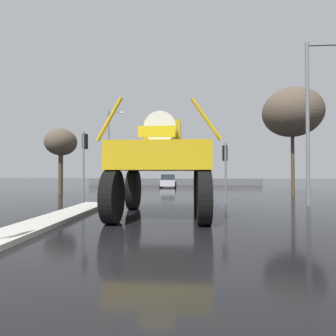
{
  "coord_description": "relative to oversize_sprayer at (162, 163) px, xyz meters",
  "views": [
    {
      "loc": [
        0.96,
        -4.77,
        1.68
      ],
      "look_at": [
        0.32,
        8.06,
        1.93
      ],
      "focal_mm": 28.18,
      "sensor_mm": 36.0,
      "label": 1
    }
  ],
  "objects": [
    {
      "name": "ground_plane",
      "position": [
        -0.22,
        12.35,
        -2.09
      ],
      "size": [
        120.0,
        120.0,
        0.0
      ],
      "primitive_type": "plane",
      "color": "black"
    },
    {
      "name": "median_island",
      "position": [
        -3.7,
        -1.13,
        -2.01
      ],
      "size": [
        1.21,
        8.89,
        0.15
      ],
      "primitive_type": "cube",
      "color": "#B2AFA8",
      "rests_on": "ground"
    },
    {
      "name": "oversize_sprayer",
      "position": [
        0.0,
        0.0,
        0.0
      ],
      "size": [
        4.14,
        5.37,
        4.2
      ],
      "rotation": [
        0.0,
        0.0,
        1.55
      ],
      "color": "black",
      "rests_on": "ground"
    },
    {
      "name": "sedan_ahead",
      "position": [
        -0.8,
        21.1,
        -1.37
      ],
      "size": [
        1.89,
        4.11,
        1.52
      ],
      "rotation": [
        0.0,
        0.0,
        1.57
      ],
      "color": "#B7B7BF",
      "rests_on": "ground"
    },
    {
      "name": "traffic_signal_near_left",
      "position": [
        -4.69,
        4.09,
        0.82
      ],
      "size": [
        0.24,
        0.54,
        3.98
      ],
      "color": "slate",
      "rests_on": "ground"
    },
    {
      "name": "traffic_signal_near_right",
      "position": [
        3.14,
        4.1,
        0.31
      ],
      "size": [
        0.24,
        0.54,
        3.3
      ],
      "color": "slate",
      "rests_on": "ground"
    },
    {
      "name": "traffic_signal_far_left",
      "position": [
        2.33,
        18.64,
        0.54
      ],
      "size": [
        0.24,
        0.55,
        3.6
      ],
      "color": "slate",
      "rests_on": "ground"
    },
    {
      "name": "streetlight_near_right",
      "position": [
        7.48,
        3.53,
        2.66
      ],
      "size": [
        2.31,
        0.24,
        8.49
      ],
      "color": "slate",
      "rests_on": "ground"
    },
    {
      "name": "streetlight_far_left",
      "position": [
        -7.37,
        19.06,
        2.77
      ],
      "size": [
        1.93,
        0.24,
        8.8
      ],
      "color": "slate",
      "rests_on": "ground"
    },
    {
      "name": "bare_tree_left",
      "position": [
        -8.79,
        9.96,
        1.98
      ],
      "size": [
        2.49,
        2.49,
        5.2
      ],
      "color": "#473828",
      "rests_on": "ground"
    },
    {
      "name": "bare_tree_right",
      "position": [
        9.19,
        9.95,
        4.19
      ],
      "size": [
        4.37,
        4.37,
        8.16
      ],
      "color": "#473828",
      "rests_on": "ground"
    },
    {
      "name": "roadside_barrier",
      "position": [
        -0.22,
        27.03,
        -1.64
      ],
      "size": [
        24.59,
        0.24,
        0.9
      ],
      "primitive_type": "cube",
      "color": "#59595B",
      "rests_on": "ground"
    }
  ]
}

